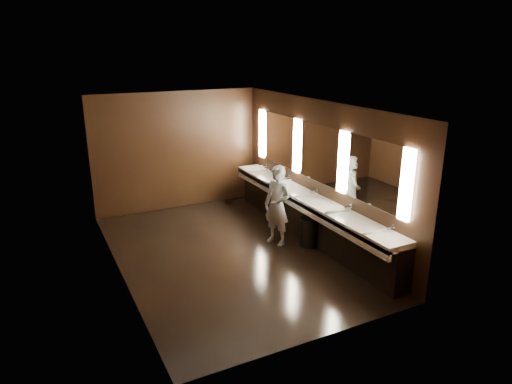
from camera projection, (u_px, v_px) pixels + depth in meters
floor at (229, 253)px, 8.73m from camera, size 6.00×6.00×0.00m
ceiling at (226, 106)px, 7.88m from camera, size 4.00×6.00×0.02m
wall_back at (177, 151)px, 10.85m from camera, size 4.00×0.02×2.80m
wall_front at (322, 244)px, 5.76m from camera, size 4.00×0.02×2.80m
wall_left at (115, 199)px, 7.44m from camera, size 0.02×6.00×2.80m
wall_right at (319, 170)px, 9.16m from camera, size 0.02×6.00×2.80m
sink_counter at (308, 214)px, 9.35m from camera, size 0.55×5.40×1.01m
mirror_band at (319, 153)px, 9.05m from camera, size 0.06×5.03×1.15m
person at (277, 205)px, 8.96m from camera, size 0.58×0.68×1.60m
trash_bin at (309, 232)px, 9.00m from camera, size 0.44×0.44×0.58m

